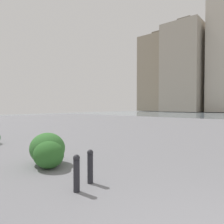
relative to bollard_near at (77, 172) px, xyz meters
The scene contains 6 objects.
building_annex 67.92m from the bollard_near, 71.34° to the right, with size 11.54×14.84×29.43m.
building_highrise 75.87m from the bollard_near, 63.98° to the right, with size 10.11×15.19×29.01m.
bollard_near is the anchor object (origin of this frame).
bollard_mid 0.48m from the bollard_near, 76.13° to the right, with size 0.13×0.13×0.71m.
shrub_low 2.16m from the bollard_near, 17.91° to the right, with size 1.03×0.93×0.88m.
shrub_round 1.76m from the bollard_near, 15.68° to the right, with size 0.84×0.75×0.71m.
Camera 1 is at (0.12, 1.98, 1.62)m, focal length 32.43 mm.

